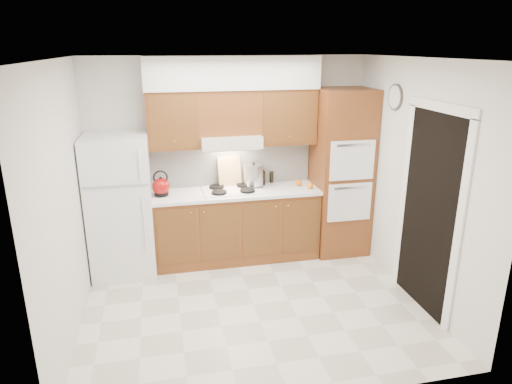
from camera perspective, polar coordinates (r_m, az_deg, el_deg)
floor at (r=5.16m, az=-0.32°, el=-13.87°), size 3.60×3.60×0.00m
ceiling at (r=4.39m, az=-0.38°, el=16.36°), size 3.60×3.60×0.00m
wall_back at (r=6.03m, az=-3.31°, el=4.28°), size 3.60×0.02×2.60m
wall_left at (r=4.61m, az=-22.81°, el=-1.47°), size 0.02×3.00×2.60m
wall_right at (r=5.27m, az=19.18°, el=1.27°), size 0.02×3.00×2.60m
fridge at (r=5.76m, az=-16.57°, el=-1.68°), size 0.75×0.72×1.72m
base_cabinets at (r=6.02m, az=-2.47°, el=-4.27°), size 2.11×0.60×0.90m
countertop at (r=5.85m, az=-2.52°, el=-0.03°), size 2.13×0.62×0.04m
backsplash at (r=6.04m, az=-3.04°, el=3.52°), size 2.11×0.03×0.56m
oven_cabinet at (r=6.17m, az=10.56°, el=2.38°), size 0.70×0.65×2.20m
upper_cab_left at (r=5.70m, az=-10.34°, el=8.85°), size 0.63×0.33×0.70m
upper_cab_right at (r=5.92m, az=3.80°, el=9.43°), size 0.73×0.33×0.70m
range_hood at (r=5.75m, az=-3.25°, el=6.41°), size 0.75×0.45×0.15m
upper_cab_over_hood at (r=5.75m, az=-3.40°, el=9.94°), size 0.75×0.33×0.55m
soffit at (r=5.70m, az=-2.96°, el=14.68°), size 2.13×0.36×0.40m
cooktop at (r=5.85m, az=-3.04°, el=0.24°), size 0.74×0.50×0.01m
doorway at (r=5.06m, az=20.79°, el=-2.57°), size 0.02×0.90×2.10m
wall_clock at (r=5.57m, az=17.02°, el=11.29°), size 0.02×0.30×0.30m
kettle at (r=5.73m, az=-11.79°, el=0.65°), size 0.22×0.22×0.21m
cutting_board at (r=5.99m, az=-3.33°, el=2.59°), size 0.31×0.14×0.40m
stock_pot at (r=5.96m, az=-0.31°, el=2.15°), size 0.26×0.26×0.26m
condiment_a at (r=6.10m, az=0.73°, el=1.93°), size 0.07×0.07×0.20m
condiment_b at (r=6.05m, az=0.91°, el=1.76°), size 0.07×0.07×0.19m
condiment_c at (r=6.17m, az=1.95°, el=1.88°), size 0.07×0.07×0.15m
orange_near at (r=5.95m, az=6.77°, el=0.80°), size 0.10×0.10×0.08m
orange_far at (r=6.05m, az=5.36°, el=1.15°), size 0.11×0.11×0.09m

